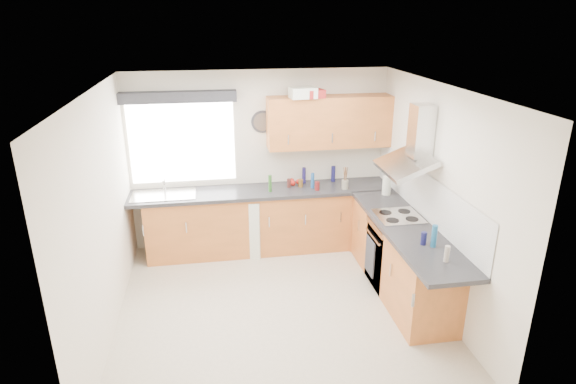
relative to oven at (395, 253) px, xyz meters
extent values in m
plane|color=beige|center=(-1.50, -0.30, -0.42)|extent=(3.60, 3.60, 0.00)
cube|color=white|center=(-1.50, -0.30, 2.08)|extent=(3.60, 3.60, 0.02)
cube|color=silver|center=(-1.50, 1.50, 0.82)|extent=(3.60, 0.02, 2.50)
cube|color=silver|center=(-1.50, -2.10, 0.82)|extent=(3.60, 0.02, 2.50)
cube|color=silver|center=(-3.30, -0.30, 0.82)|extent=(0.02, 3.60, 2.50)
cube|color=silver|center=(0.30, -0.30, 0.82)|extent=(0.02, 3.60, 2.50)
cube|color=silver|center=(-2.55, 1.49, 1.12)|extent=(1.40, 0.02, 1.10)
cube|color=#292A2F|center=(-2.55, 1.40, 1.76)|extent=(1.50, 0.18, 0.14)
cube|color=white|center=(0.29, 0.00, 0.75)|extent=(0.01, 3.00, 0.54)
cube|color=#AD5E2A|center=(-1.60, 1.21, 0.01)|extent=(3.00, 0.58, 0.86)
cube|color=#AD5E2A|center=(0.00, 1.20, 0.01)|extent=(0.60, 0.60, 0.86)
cube|color=#AD5E2A|center=(0.01, -0.15, 0.01)|extent=(0.58, 2.10, 0.86)
cube|color=#252527|center=(-1.50, 1.20, 0.46)|extent=(3.60, 0.62, 0.05)
cube|color=#252527|center=(0.00, -0.30, 0.46)|extent=(0.62, 2.42, 0.05)
cube|color=black|center=(0.00, 0.00, 0.00)|extent=(0.56, 0.58, 0.85)
cube|color=silver|center=(0.00, 0.00, 0.49)|extent=(0.52, 0.52, 0.01)
cube|color=#AD5E2A|center=(-0.55, 1.32, 1.38)|extent=(1.70, 0.35, 0.70)
cube|color=silver|center=(-1.77, 1.22, -0.02)|extent=(0.70, 0.69, 0.82)
cylinder|color=#292A2F|center=(-1.45, 1.48, 1.37)|extent=(0.31, 0.04, 0.31)
cube|color=silver|center=(-0.94, 1.22, 1.80)|extent=(0.36, 0.28, 0.14)
cube|color=#A5201E|center=(-0.78, 1.22, 1.78)|extent=(0.28, 0.25, 0.11)
cylinder|color=gray|center=(-0.37, 1.05, 0.55)|extent=(0.10, 0.10, 0.13)
cylinder|color=silver|center=(0.12, 0.75, 0.61)|extent=(0.13, 0.13, 0.25)
cylinder|color=#461D19|center=(-1.12, 1.24, 0.55)|extent=(0.05, 0.05, 0.12)
cylinder|color=#1E1852|center=(-0.88, 1.39, 0.60)|extent=(0.05, 0.05, 0.23)
cylinder|color=#28581F|center=(-1.40, 1.11, 0.60)|extent=(0.05, 0.05, 0.24)
cylinder|color=brown|center=(-0.96, 1.23, 0.54)|extent=(0.06, 0.06, 0.11)
cylinder|color=maroon|center=(-0.76, 1.06, 0.54)|extent=(0.06, 0.06, 0.12)
cylinder|color=navy|center=(-0.80, 1.17, 0.59)|extent=(0.05, 0.05, 0.21)
cylinder|color=#17164C|center=(-0.45, 1.39, 0.60)|extent=(0.06, 0.06, 0.23)
cylinder|color=#AA9D91|center=(0.05, -1.13, 0.57)|extent=(0.05, 0.05, 0.17)
cylinder|color=#1C5A87|center=(0.06, -0.80, 0.61)|extent=(0.06, 0.06, 0.24)
cylinder|color=#131443|center=(-0.02, -0.74, 0.56)|extent=(0.06, 0.06, 0.14)
camera|label=1|loc=(-2.16, -5.00, 2.77)|focal=30.00mm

